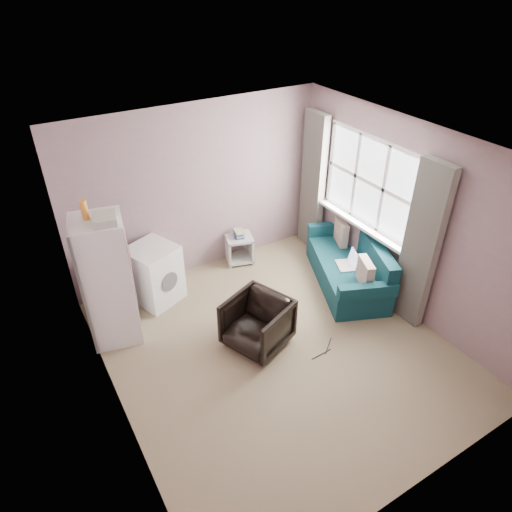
{
  "coord_description": "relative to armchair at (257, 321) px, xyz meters",
  "views": [
    {
      "loc": [
        -2.31,
        -3.34,
        4.04
      ],
      "look_at": [
        0.05,
        0.6,
        1.0
      ],
      "focal_mm": 32.0,
      "sensor_mm": 36.0,
      "label": 1
    }
  ],
  "objects": [
    {
      "name": "washing_machine",
      "position": [
        -0.74,
        1.48,
        0.08
      ],
      "size": [
        0.76,
        0.76,
        0.83
      ],
      "rotation": [
        0.0,
        0.0,
        0.39
      ],
      "color": "white",
      "rests_on": "ground"
    },
    {
      "name": "floor_cables",
      "position": [
        0.64,
        -0.53,
        -0.35
      ],
      "size": [
        0.43,
        0.19,
        0.01
      ],
      "rotation": [
        0.0,
        0.0,
        0.4
      ],
      "color": "black",
      "rests_on": "ground"
    },
    {
      "name": "room",
      "position": [
        0.19,
        -0.2,
        0.9
      ],
      "size": [
        3.84,
        4.24,
        2.54
      ],
      "color": "#907D5E",
      "rests_on": "ground"
    },
    {
      "name": "fridge",
      "position": [
        -1.42,
        1.05,
        0.49
      ],
      "size": [
        0.68,
        0.68,
        1.88
      ],
      "rotation": [
        0.0,
        0.0,
        -0.22
      ],
      "color": "white",
      "rests_on": "ground"
    },
    {
      "name": "window_dressing",
      "position": [
        1.96,
        0.5,
        0.75
      ],
      "size": [
        0.17,
        2.62,
        2.18
      ],
      "color": "white",
      "rests_on": "ground"
    },
    {
      "name": "side_table",
      "position": [
        0.71,
        1.73,
        -0.1
      ],
      "size": [
        0.49,
        0.49,
        0.54
      ],
      "rotation": [
        0.0,
        0.0,
        -0.29
      ],
      "color": "#B2B3AE",
      "rests_on": "ground"
    },
    {
      "name": "armchair",
      "position": [
        0.0,
        0.0,
        0.0
      ],
      "size": [
        0.86,
        0.88,
        0.71
      ],
      "primitive_type": "imported",
      "rotation": [
        0.0,
        0.0,
        -1.19
      ],
      "color": "black",
      "rests_on": "ground"
    },
    {
      "name": "sofa",
      "position": [
        1.81,
        0.38,
        -0.07
      ],
      "size": [
        1.39,
        1.9,
        0.77
      ],
      "rotation": [
        0.0,
        0.0,
        -0.4
      ],
      "color": "#0F3F48",
      "rests_on": "ground"
    }
  ]
}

